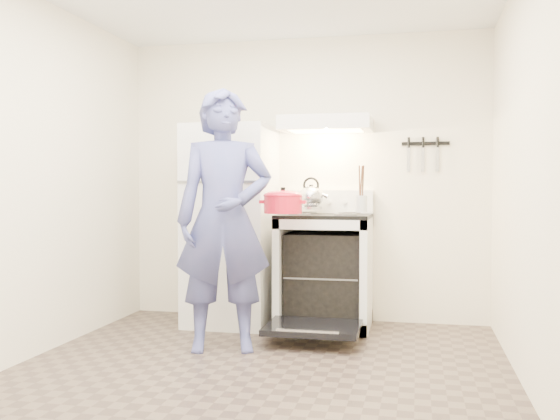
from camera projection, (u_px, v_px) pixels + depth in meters
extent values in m
plane|color=brown|center=(253.00, 377.00, 3.86)|extent=(3.60, 3.60, 0.00)
cube|color=#F7EBCE|center=(305.00, 179.00, 5.57)|extent=(3.20, 0.02, 2.50)
cube|color=white|center=(231.00, 225.00, 5.37)|extent=(0.70, 0.70, 1.70)
cube|color=white|center=(325.00, 273.00, 5.23)|extent=(0.76, 0.65, 0.92)
cube|color=black|center=(325.00, 216.00, 5.21)|extent=(0.76, 0.65, 0.03)
cube|color=white|center=(330.00, 202.00, 5.49)|extent=(0.76, 0.07, 0.20)
cube|color=black|center=(313.00, 328.00, 4.66)|extent=(0.70, 0.54, 0.04)
cube|color=slate|center=(325.00, 275.00, 5.23)|extent=(0.60, 0.52, 0.01)
cube|color=white|center=(326.00, 124.00, 5.26)|extent=(0.76, 0.50, 0.12)
cube|color=black|center=(425.00, 144.00, 5.32)|extent=(0.40, 0.02, 0.03)
cylinder|color=brown|center=(317.00, 273.00, 5.25)|extent=(0.34, 0.34, 0.02)
cylinder|color=silver|center=(361.00, 204.00, 4.96)|extent=(0.11, 0.11, 0.13)
imported|color=#37417E|center=(224.00, 220.00, 4.47)|extent=(0.79, 0.63, 1.88)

